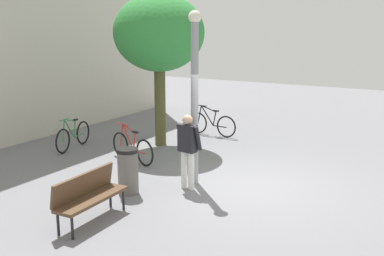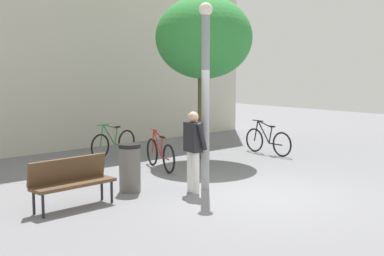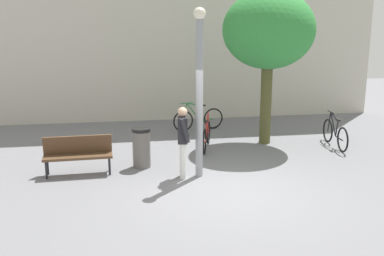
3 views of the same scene
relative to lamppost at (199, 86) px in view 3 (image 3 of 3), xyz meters
name	(u,v)px [view 3 (image 3 of 3)]	position (x,y,z in m)	size (l,w,h in m)	color
ground_plane	(229,192)	(0.43, -1.16, -2.14)	(36.00, 36.00, 0.00)	slate
building_facade	(175,1)	(0.43, 7.42, 2.16)	(15.00, 2.00, 8.60)	beige
lamppost	(199,86)	(0.00, 0.00, 0.00)	(0.28, 0.28, 3.86)	gray
person_by_lamppost	(183,137)	(-0.39, -0.05, -1.18)	(0.34, 0.62, 1.67)	white
park_bench	(78,152)	(-2.81, 0.62, -1.60)	(1.62, 0.53, 0.92)	#513823
plaza_tree	(269,31)	(2.49, 2.63, 1.16)	(2.64, 2.64, 4.46)	#4C4C28
bicycle_black	(335,134)	(4.36, 1.87, -1.76)	(0.20, 1.81, 0.97)	black
bicycle_red	(207,136)	(0.64, 2.28, -1.76)	(0.59, 1.74, 0.97)	black
bicycle_green	(198,119)	(0.82, 4.58, -1.76)	(1.77, 0.46, 0.97)	black
trash_bin	(141,148)	(-1.29, 0.90, -1.64)	(0.46, 0.46, 1.00)	#66605B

